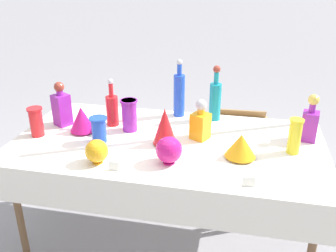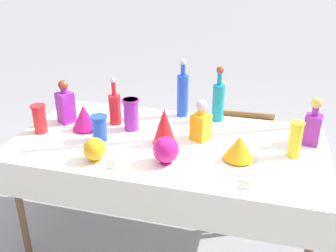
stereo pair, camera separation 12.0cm
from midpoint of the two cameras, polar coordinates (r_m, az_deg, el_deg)
The scene contains 21 objects.
ground_plane at distance 2.72m, azimuth 1.32°, elevation -16.78°, with size 40.00×40.00×0.00m, color gray.
display_table at distance 2.30m, azimuth 1.33°, elevation -3.78°, with size 1.88×0.98×0.76m.
tall_bottle_0 at distance 2.56m, azimuth 9.03°, elevation 3.98°, with size 0.08×0.08×0.38m.
tall_bottle_1 at distance 2.61m, azimuth 3.57°, elevation 4.91°, with size 0.08×0.08×0.41m.
tall_bottle_2 at distance 2.51m, azimuth -6.74°, elevation 2.78°, with size 0.08×0.08×0.32m.
square_decanter_0 at distance 2.39m, azimuth 22.57°, elevation 0.10°, with size 0.11×0.11×0.30m.
square_decanter_1 at distance 2.28m, azimuth 6.54°, elevation 0.42°, with size 0.13×0.13×0.26m.
square_decanter_2 at distance 2.58m, azimuth -14.09°, elevation 3.19°, with size 0.13×0.13×0.30m.
slender_vase_0 at distance 2.21m, azimuth 20.33°, elevation -1.80°, with size 0.08×0.08×0.21m.
slender_vase_1 at distance 2.48m, azimuth -17.69°, elevation 1.18°, with size 0.09×0.09×0.19m.
slender_vase_2 at distance 2.41m, azimuth -4.23°, elevation 1.91°, with size 0.11×0.11×0.21m.
slender_vase_3 at distance 2.30m, azimuth -8.93°, elevation -0.17°, with size 0.11×0.11×0.16m.
fluted_vase_0 at distance 2.20m, azimuth 1.00°, elevation -0.02°, with size 0.14×0.14×0.23m.
fluted_vase_1 at distance 2.10m, azimuth 12.43°, elevation -3.24°, with size 0.18×0.18×0.14m.
fluted_vase_2 at distance 2.45m, azimuth -11.31°, elevation 1.34°, with size 0.16×0.16×0.17m.
round_bowl_0 at distance 2.02m, azimuth 1.40°, elevation -3.68°, with size 0.15×0.15×0.15m.
round_bowl_1 at distance 2.07m, azimuth -9.48°, elevation -3.51°, with size 0.13×0.13×0.14m.
price_tag_left at distance 1.88m, azimuth 13.26°, elevation -8.67°, with size 0.06×0.01×0.05m, color white.
price_tag_center at distance 2.01m, azimuth -7.00°, elevation -5.86°, with size 0.06×0.01×0.05m, color white.
cardboard_box_behind_left at distance 3.62m, azimuth 12.62°, elevation -2.33°, with size 0.55×0.32×0.48m.
cardboard_box_behind_right at distance 3.48m, azimuth 10.83°, elevation -3.86°, with size 0.59×0.49×0.43m.
Camera 2 is at (0.54, -1.98, 1.78)m, focal length 40.00 mm.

